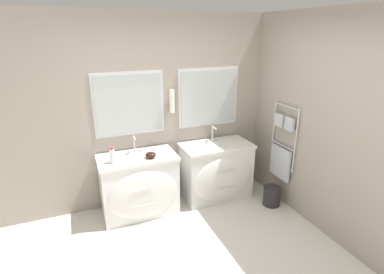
% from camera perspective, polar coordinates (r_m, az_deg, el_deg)
% --- Properties ---
extents(wall_back, '(4.87, 0.15, 2.60)m').
position_cam_1_polar(wall_back, '(4.15, -6.97, 4.86)').
color(wall_back, '#9E9384').
rests_on(wall_back, ground_plane).
extents(wall_right, '(0.13, 3.65, 2.60)m').
position_cam_1_polar(wall_right, '(4.09, 20.16, 3.35)').
color(wall_right, '#9E9384').
rests_on(wall_right, ground_plane).
extents(vanity_left, '(1.01, 0.61, 0.82)m').
position_cam_1_polar(vanity_left, '(4.07, -9.98, -9.11)').
color(vanity_left, white).
rests_on(vanity_left, ground_plane).
extents(vanity_right, '(1.01, 0.61, 0.82)m').
position_cam_1_polar(vanity_right, '(4.41, 4.75, -6.52)').
color(vanity_right, white).
rests_on(vanity_right, ground_plane).
extents(faucet_left, '(0.17, 0.14, 0.23)m').
position_cam_1_polar(faucet_left, '(4.00, -10.92, -1.42)').
color(faucet_left, silver).
rests_on(faucet_left, vanity_left).
extents(faucet_right, '(0.17, 0.14, 0.23)m').
position_cam_1_polar(faucet_right, '(4.34, 3.98, 0.58)').
color(faucet_right, silver).
rests_on(faucet_right, vanity_right).
extents(toiletry_bottle, '(0.06, 0.06, 0.20)m').
position_cam_1_polar(toiletry_bottle, '(3.76, -14.95, -3.47)').
color(toiletry_bottle, silver).
rests_on(toiletry_bottle, vanity_left).
extents(amenity_bowl, '(0.13, 0.13, 0.08)m').
position_cam_1_polar(amenity_bowl, '(3.83, -7.89, -3.41)').
color(amenity_bowl, black).
rests_on(amenity_bowl, vanity_left).
extents(waste_bin, '(0.25, 0.25, 0.27)m').
position_cam_1_polar(waste_bin, '(4.48, 14.96, -10.72)').
color(waste_bin, '#282626').
rests_on(waste_bin, ground_plane).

